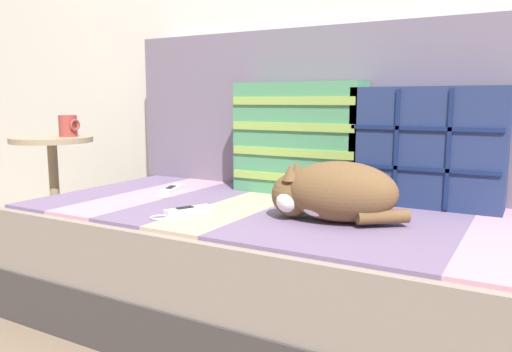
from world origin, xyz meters
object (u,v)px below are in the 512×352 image
at_px(couch, 330,272).
at_px(game_remote_near, 171,190).
at_px(game_remote_far, 186,211).
at_px(end_table, 54,178).
at_px(sleeping_cat, 331,192).
at_px(throw_pillow_striped, 298,138).
at_px(coffee_mug, 68,126).
at_px(throw_pillow_quilted, 426,147).

relative_size(couch, game_remote_near, 9.47).
xyz_separation_m(game_remote_far, end_table, (-0.87, 0.25, -0.01)).
relative_size(game_remote_far, end_table, 0.35).
relative_size(sleeping_cat, game_remote_far, 1.96).
bearing_deg(end_table, throw_pillow_striped, 11.62).
xyz_separation_m(couch, end_table, (-1.23, 0.02, 0.19)).
distance_m(game_remote_near, coffee_mug, 0.61).
bearing_deg(throw_pillow_striped, end_table, -168.38).
bearing_deg(throw_pillow_striped, game_remote_far, -106.87).
xyz_separation_m(throw_pillow_striped, game_remote_near, (-0.39, -0.21, -0.18)).
bearing_deg(game_remote_far, throw_pillow_quilted, 39.07).
relative_size(throw_pillow_striped, game_remote_far, 2.38).
bearing_deg(throw_pillow_quilted, sleeping_cat, -118.40).
xyz_separation_m(sleeping_cat, coffee_mug, (-1.21, 0.17, 0.14)).
height_order(throw_pillow_striped, end_table, throw_pillow_striped).
relative_size(throw_pillow_quilted, game_remote_near, 2.16).
xyz_separation_m(couch, coffee_mug, (-1.18, 0.07, 0.40)).
bearing_deg(game_remote_near, throw_pillow_quilted, 14.36).
bearing_deg(couch, throw_pillow_quilted, 46.68).
bearing_deg(end_table, throw_pillow_quilted, 8.25).
xyz_separation_m(game_remote_near, game_remote_far, (0.25, -0.25, -0.00)).
relative_size(throw_pillow_quilted, coffee_mug, 5.09).
bearing_deg(end_table, couch, -0.81).
distance_m(sleeping_cat, coffee_mug, 1.23).
height_order(throw_pillow_striped, game_remote_far, throw_pillow_striped).
bearing_deg(game_remote_near, sleeping_cat, -10.55).
xyz_separation_m(couch, sleeping_cat, (0.04, -0.10, 0.26)).
xyz_separation_m(throw_pillow_striped, game_remote_far, (-0.14, -0.46, -0.18)).
relative_size(throw_pillow_quilted, end_table, 0.84).
relative_size(sleeping_cat, end_table, 0.69).
distance_m(throw_pillow_quilted, game_remote_near, 0.86).
xyz_separation_m(couch, throw_pillow_quilted, (0.21, 0.23, 0.36)).
bearing_deg(throw_pillow_quilted, game_remote_far, -140.93).
distance_m(throw_pillow_quilted, coffee_mug, 1.40).
height_order(couch, game_remote_far, game_remote_far).
distance_m(couch, throw_pillow_striped, 0.49).
relative_size(couch, throw_pillow_quilted, 4.39).
bearing_deg(end_table, game_remote_near, -0.12).
relative_size(couch, coffee_mug, 22.33).
xyz_separation_m(end_table, coffee_mug, (0.05, 0.05, 0.21)).
xyz_separation_m(game_remote_near, end_table, (-0.62, 0.00, -0.01)).
distance_m(game_remote_far, coffee_mug, 0.90).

